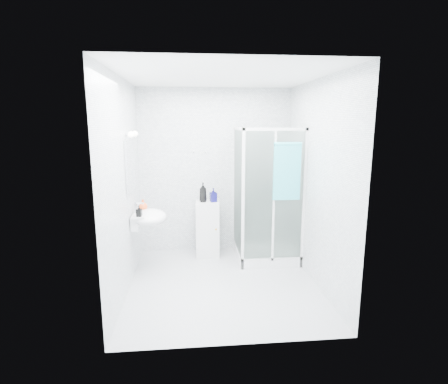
{
  "coord_description": "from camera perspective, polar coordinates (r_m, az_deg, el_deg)",
  "views": [
    {
      "loc": [
        -0.39,
        -4.23,
        2.06
      ],
      "look_at": [
        0.05,
        0.35,
        1.15
      ],
      "focal_mm": 28.0,
      "sensor_mm": 36.0,
      "label": 1
    }
  ],
  "objects": [
    {
      "name": "wall_hooks",
      "position": [
        5.51,
        -4.03,
        6.57
      ],
      "size": [
        0.23,
        0.06,
        0.03
      ],
      "color": "silver",
      "rests_on": "room"
    },
    {
      "name": "wall_basin",
      "position": [
        4.88,
        -12.34,
        -4.07
      ],
      "size": [
        0.46,
        0.56,
        0.35
      ],
      "color": "white",
      "rests_on": "ground"
    },
    {
      "name": "soap_dispenser_orange",
      "position": [
        4.99,
        -13.08,
        -2.09
      ],
      "size": [
        0.14,
        0.14,
        0.16
      ],
      "primitive_type": "imported",
      "rotation": [
        0.0,
        0.0,
        0.18
      ],
      "color": "#EC4E1B",
      "rests_on": "wall_basin"
    },
    {
      "name": "shampoo_bottle_a",
      "position": [
        5.36,
        -3.45,
        -0.04
      ],
      "size": [
        0.13,
        0.13,
        0.3
      ],
      "primitive_type": "imported",
      "rotation": [
        0.0,
        0.0,
        0.08
      ],
      "color": "black",
      "rests_on": "storage_cabinet"
    },
    {
      "name": "soap_dispenser_black",
      "position": [
        4.68,
        -13.7,
        -3.04
      ],
      "size": [
        0.08,
        0.08,
        0.15
      ],
      "primitive_type": "imported",
      "rotation": [
        0.0,
        0.0,
        -0.18
      ],
      "color": "black",
      "rests_on": "wall_basin"
    },
    {
      "name": "hand_towel",
      "position": [
        4.82,
        10.26,
        3.56
      ],
      "size": [
        0.37,
        0.05,
        0.79
      ],
      "color": "#33B4C3",
      "rests_on": "shower_enclosure"
    },
    {
      "name": "vanity_lights",
      "position": [
        4.74,
        -14.72,
        9.14
      ],
      "size": [
        0.1,
        0.4,
        0.08
      ],
      "color": "silver",
      "rests_on": "room"
    },
    {
      "name": "shower_enclosure",
      "position": [
        5.35,
        6.22,
        -6.41
      ],
      "size": [
        0.9,
        0.95,
        2.0
      ],
      "color": "white",
      "rests_on": "ground"
    },
    {
      "name": "mirror",
      "position": [
        4.78,
        -15.06,
        4.08
      ],
      "size": [
        0.02,
        0.6,
        0.7
      ],
      "primitive_type": "cube",
      "color": "white",
      "rests_on": "room"
    },
    {
      "name": "storage_cabinet",
      "position": [
        5.51,
        -2.66,
        -6.01
      ],
      "size": [
        0.38,
        0.39,
        0.87
      ],
      "rotation": [
        0.0,
        0.0,
        -0.06
      ],
      "color": "silver",
      "rests_on": "ground"
    },
    {
      "name": "shampoo_bottle_b",
      "position": [
        5.37,
        -1.76,
        -0.49
      ],
      "size": [
        0.12,
        0.12,
        0.21
      ],
      "primitive_type": "imported",
      "rotation": [
        0.0,
        0.0,
        0.25
      ],
      "color": "#0F0D51",
      "rests_on": "storage_cabinet"
    },
    {
      "name": "room",
      "position": [
        4.32,
        -0.22,
        1.05
      ],
      "size": [
        2.4,
        2.6,
        2.6
      ],
      "color": "white",
      "rests_on": "ground"
    }
  ]
}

